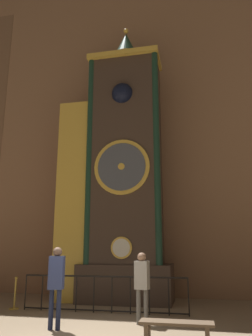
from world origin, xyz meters
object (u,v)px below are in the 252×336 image
at_px(visitor_far, 142,280).
at_px(stanchion_post, 15,299).
at_px(clock_tower, 115,174).
at_px(visitor_near, 56,279).
at_px(visitor_bench, 177,328).

height_order(visitor_far, stanchion_post, visitor_far).
bearing_deg(clock_tower, stanchion_post, -143.88).
height_order(clock_tower, visitor_near, clock_tower).
distance_m(clock_tower, visitor_bench, 6.78).
relative_size(stanchion_post, visitor_bench, 0.67).
height_order(visitor_near, stanchion_post, visitor_near).
relative_size(clock_tower, stanchion_post, 11.28).
xyz_separation_m(clock_tower, visitor_far, (1.49, -3.12, -3.46)).
height_order(stanchion_post, visitor_bench, stanchion_post).
bearing_deg(visitor_far, visitor_bench, -49.00).
height_order(visitor_far, visitor_bench, visitor_far).
bearing_deg(visitor_bench, visitor_near, 166.19).
distance_m(stanchion_post, visitor_bench, 5.80).
distance_m(visitor_far, stanchion_post, 4.36).
bearing_deg(visitor_far, visitor_near, -141.53).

